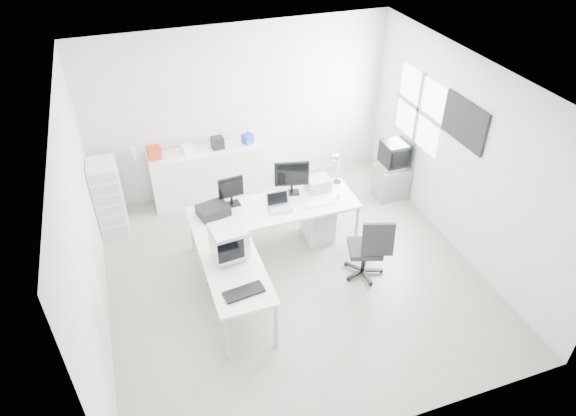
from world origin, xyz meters
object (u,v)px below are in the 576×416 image
object	(u,v)px
drawer_pedestal	(318,220)
crt_monitor	(229,242)
side_desk	(237,293)
laptop	(280,204)
crt_tv	(395,155)
main_desk	(275,228)
filing_cabinet	(108,197)
inkjet_printer	(213,210)
lcd_monitor_small	(231,191)
sideboard	(208,174)
laser_printer	(318,184)
office_chair	(365,246)
tv_cabinet	(391,181)
lcd_monitor_large	(292,178)

from	to	relation	value
drawer_pedestal	crt_monitor	size ratio (longest dim) A/B	1.19
side_desk	laptop	bearing A→B (deg)	48.01
laptop	crt_tv	bearing A→B (deg)	20.31
side_desk	drawer_pedestal	bearing A→B (deg)	36.57
main_desk	laptop	bearing A→B (deg)	-63.43
side_desk	filing_cabinet	size ratio (longest dim) A/B	1.18
main_desk	crt_tv	xyz separation A→B (m)	(2.28, 0.67, 0.42)
inkjet_printer	filing_cabinet	bearing A→B (deg)	125.66
main_desk	lcd_monitor_small	world-z (taller)	lcd_monitor_small
crt_monitor	sideboard	world-z (taller)	crt_monitor
laptop	laser_printer	bearing A→B (deg)	25.77
office_chair	sideboard	bearing A→B (deg)	140.47
tv_cabinet	side_desk	bearing A→B (deg)	-150.48
side_desk	crt_monitor	xyz separation A→B (m)	(-0.00, 0.25, 0.63)
drawer_pedestal	lcd_monitor_small	world-z (taller)	lcd_monitor_small
laptop	filing_cabinet	size ratio (longest dim) A/B	0.26
laptop	tv_cabinet	distance (m)	2.43
lcd_monitor_small	office_chair	world-z (taller)	lcd_monitor_small
main_desk	laser_printer	xyz separation A→B (m)	(0.75, 0.22, 0.47)
laser_printer	office_chair	distance (m)	1.23
lcd_monitor_large	sideboard	world-z (taller)	lcd_monitor_large
drawer_pedestal	crt_monitor	bearing A→B (deg)	-149.86
crt_monitor	tv_cabinet	world-z (taller)	crt_monitor
crt_tv	filing_cabinet	world-z (taller)	filing_cabinet
main_desk	drawer_pedestal	distance (m)	0.71
laser_printer	sideboard	size ratio (longest dim) A/B	0.18
office_chair	crt_tv	xyz separation A→B (m)	(1.29, 1.60, 0.30)
tv_cabinet	sideboard	size ratio (longest dim) A/B	0.31
main_desk	inkjet_printer	world-z (taller)	inkjet_printer
lcd_monitor_large	crt_monitor	xyz separation A→B (m)	(-1.20, -1.10, -0.01)
inkjet_printer	office_chair	bearing A→B (deg)	-42.99
laser_printer	sideboard	distance (m)	2.00
lcd_monitor_large	crt_monitor	world-z (taller)	lcd_monitor_large
inkjet_printer	sideboard	xyz separation A→B (m)	(0.22, 1.52, -0.36)
main_desk	crt_tv	world-z (taller)	crt_tv
laser_printer	tv_cabinet	bearing A→B (deg)	16.13
lcd_monitor_small	crt_monitor	distance (m)	1.14
crt_monitor	crt_tv	size ratio (longest dim) A/B	1.01
lcd_monitor_small	crt_tv	size ratio (longest dim) A/B	0.90
crt_monitor	office_chair	world-z (taller)	crt_monitor
filing_cabinet	crt_tv	bearing A→B (deg)	-7.59
main_desk	filing_cabinet	bearing A→B (deg)	150.16
crt_monitor	crt_tv	xyz separation A→B (m)	(3.13, 1.52, -0.21)
side_desk	filing_cabinet	xyz separation A→B (m)	(-1.37, 2.37, 0.22)
office_chair	lcd_monitor_small	bearing A→B (deg)	160.62
inkjet_printer	laser_printer	xyz separation A→B (m)	(1.60, 0.12, 0.02)
laser_printer	tv_cabinet	size ratio (longest dim) A/B	0.59
office_chair	filing_cabinet	distance (m)	3.90
main_desk	lcd_monitor_small	bearing A→B (deg)	155.56
lcd_monitor_large	laptop	world-z (taller)	lcd_monitor_large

